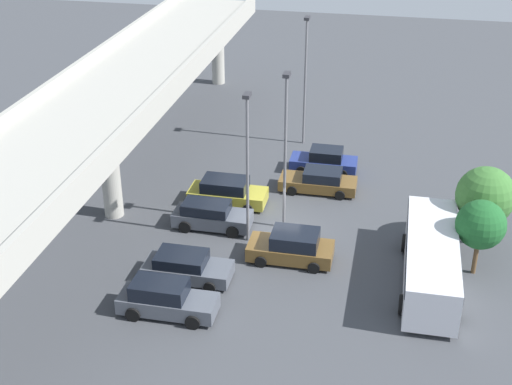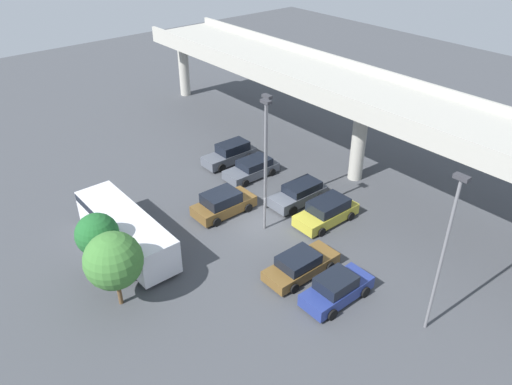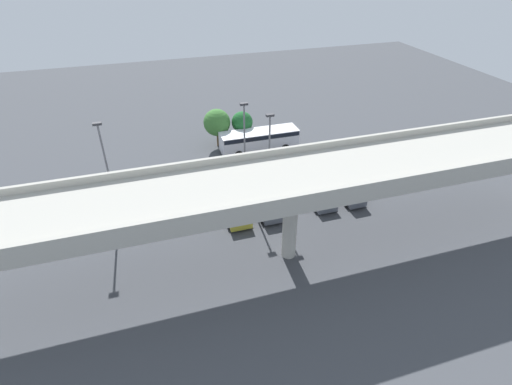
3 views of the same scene
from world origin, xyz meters
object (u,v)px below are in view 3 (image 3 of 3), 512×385
tree_front_left (242,122)px  tree_front_far_right (217,123)px  parked_car_3 (267,206)px  parked_car_6 (165,190)px  shuttle_bus (259,139)px  parked_car_5 (194,186)px  parked_car_0 (348,191)px  lamp_post_mid_lot (107,166)px  parked_car_4 (235,210)px  lamp_post_near_aisle (269,151)px  lamp_post_by_overpass (245,143)px  parked_car_2 (274,174)px  parked_car_1 (319,196)px

tree_front_left → tree_front_far_right: size_ratio=0.90×
tree_front_far_right → parked_car_3: bearing=94.6°
parked_car_6 → shuttle_bus: 13.60m
parked_car_3 → shuttle_bus: bearing=-14.6°
parked_car_5 → tree_front_far_right: 10.72m
parked_car_0 → lamp_post_mid_lot: bearing=81.0°
tree_front_far_right → parked_car_4: bearing=83.2°
parked_car_6 → lamp_post_near_aisle: lamp_post_near_aisle is taller
lamp_post_by_overpass → tree_front_left: 10.99m
lamp_post_near_aisle → parked_car_0: bearing=162.1°
parked_car_0 → parked_car_4: 11.22m
parked_car_0 → parked_car_3: 8.28m
parked_car_2 → shuttle_bus: (-0.71, -7.10, 0.71)m
tree_front_far_right → parked_car_1: bearing=113.7°
tree_front_left → parked_car_2: bearing=94.3°
lamp_post_near_aisle → lamp_post_by_overpass: bearing=-42.7°
parked_car_2 → lamp_post_near_aisle: (1.49, 2.71, 4.20)m
parked_car_1 → lamp_post_mid_lot: lamp_post_mid_lot is taller
parked_car_0 → lamp_post_near_aisle: (7.30, -2.36, 4.18)m
parked_car_0 → tree_front_far_right: 17.76m
shuttle_bus → tree_front_left: bearing=-58.3°
parked_car_4 → parked_car_1: bearing=-90.7°
parked_car_2 → parked_car_4: size_ratio=0.96×
parked_car_0 → parked_car_4: bearing=89.0°
parked_car_4 → parked_car_5: 5.99m
parked_car_6 → tree_front_far_right: 12.22m
parked_car_0 → lamp_post_near_aisle: size_ratio=0.54×
parked_car_2 → shuttle_bus: shuttle_bus is taller
parked_car_4 → parked_car_6: same height
parked_car_0 → tree_front_left: size_ratio=1.13×
parked_car_1 → lamp_post_by_overpass: bearing=57.2°
parked_car_4 → lamp_post_mid_lot: 11.54m
parked_car_2 → parked_car_6: size_ratio=1.03×
parked_car_0 → parked_car_1: bearing=88.1°
lamp_post_mid_lot → parked_car_1: bearing=169.9°
parked_car_0 → parked_car_4: (11.22, -0.20, -0.03)m
shuttle_bus → tree_front_far_right: tree_front_far_right is taller
shuttle_bus → tree_front_left: size_ratio=2.22×
parked_car_4 → parked_car_6: 7.72m
parked_car_3 → tree_front_far_right: bearing=4.6°
parked_car_1 → parked_car_5: parked_car_5 is taller
lamp_post_mid_lot → parked_car_0: bearing=171.0°
parked_car_2 → tree_front_left: bearing=-175.7°
parked_car_4 → lamp_post_mid_lot: lamp_post_mid_lot is taller
parked_car_3 → parked_car_1: bearing=-88.7°
parked_car_0 → parked_car_2: parked_car_0 is taller
lamp_post_mid_lot → tree_front_far_right: (-11.89, -11.49, -2.28)m
parked_car_2 → parked_car_5: size_ratio=0.93×
parked_car_4 → parked_car_3: bearing=-94.3°
parked_car_3 → tree_front_left: (-1.76, -14.47, 2.10)m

